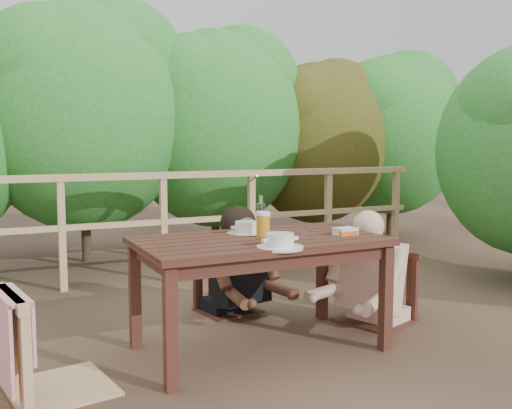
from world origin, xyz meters
name	(u,v)px	position (x,y,z in m)	size (l,w,h in m)	color
ground	(260,348)	(0.00, 0.00, 0.00)	(60.00, 60.00, 0.00)	brown
table	(260,295)	(0.00, 0.00, 0.34)	(1.49, 0.84, 0.69)	#381B13
chair_left	(57,292)	(-1.20, -0.09, 0.52)	(0.52, 0.52, 1.04)	tan
chair_far	(228,258)	(0.14, 0.82, 0.41)	(0.41, 0.41, 0.83)	#381B13
chair_right	(376,257)	(0.99, 0.14, 0.47)	(0.47, 0.47, 0.94)	#381B13
woman	(227,230)	(0.14, 0.84, 0.62)	(0.50, 0.62, 1.24)	black
diner_right	(380,229)	(1.02, 0.14, 0.67)	(0.54, 0.66, 1.34)	#DEAD98
railing	(164,227)	(0.00, 2.00, 0.51)	(5.60, 0.10, 1.01)	tan
hedge_row	(164,86)	(0.40, 3.20, 1.90)	(6.60, 1.60, 3.80)	#297028
soup_near	(280,241)	(-0.03, -0.32, 0.73)	(0.26, 0.26, 0.09)	white
soup_far	(247,228)	(0.02, 0.22, 0.73)	(0.26, 0.26, 0.09)	silver
bread_roll	(280,239)	(0.02, -0.23, 0.72)	(0.12, 0.09, 0.07)	#A17538
beer_glass	(263,225)	(0.04, 0.03, 0.77)	(0.09, 0.09, 0.17)	gold
bottle	(261,215)	(0.10, 0.19, 0.81)	(0.06, 0.06, 0.25)	white
tumbler	(304,236)	(0.21, -0.18, 0.72)	(0.06, 0.06, 0.08)	silver
butter_tub	(345,232)	(0.53, -0.15, 0.72)	(0.14, 0.10, 0.06)	silver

